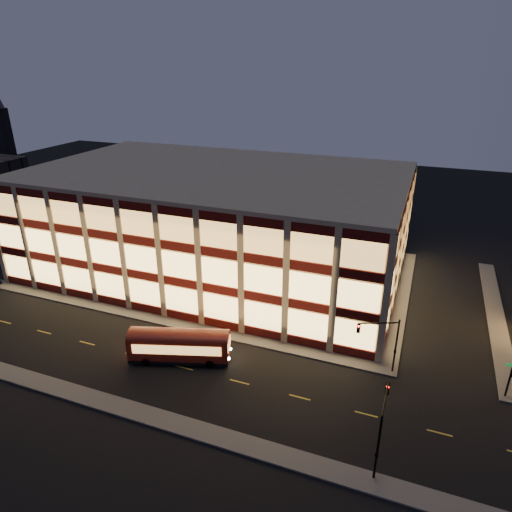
% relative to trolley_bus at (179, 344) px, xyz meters
% --- Properties ---
extents(ground, '(200.00, 200.00, 0.00)m').
position_rel_trolley_bus_xyz_m(ground, '(-2.94, 4.90, -1.90)').
color(ground, black).
rests_on(ground, ground).
extents(sidewalk_office_south, '(54.00, 2.00, 0.15)m').
position_rel_trolley_bus_xyz_m(sidewalk_office_south, '(-5.94, 5.90, -1.83)').
color(sidewalk_office_south, '#514F4C').
rests_on(sidewalk_office_south, ground).
extents(sidewalk_office_east, '(2.00, 30.00, 0.15)m').
position_rel_trolley_bus_xyz_m(sidewalk_office_east, '(20.06, 21.90, -1.83)').
color(sidewalk_office_east, '#514F4C').
rests_on(sidewalk_office_east, ground).
extents(sidewalk_tower_west, '(2.00, 30.00, 0.15)m').
position_rel_trolley_bus_xyz_m(sidewalk_tower_west, '(31.06, 21.90, -1.83)').
color(sidewalk_tower_west, '#514F4C').
rests_on(sidewalk_tower_west, ground).
extents(sidewalk_near, '(100.00, 2.00, 0.15)m').
position_rel_trolley_bus_xyz_m(sidewalk_near, '(-2.94, -8.10, -1.83)').
color(sidewalk_near, '#514F4C').
rests_on(sidewalk_near, ground).
extents(office_building, '(50.45, 30.45, 14.50)m').
position_rel_trolley_bus_xyz_m(office_building, '(-5.85, 21.81, 5.35)').
color(office_building, tan).
rests_on(office_building, ground).
extents(traffic_signal_far, '(3.79, 1.87, 6.00)m').
position_rel_trolley_bus_xyz_m(traffic_signal_far, '(19.27, 5.14, 2.21)').
color(traffic_signal_far, black).
rests_on(traffic_signal_far, ground).
extents(traffic_signal_near, '(0.32, 4.45, 6.00)m').
position_rel_trolley_bus_xyz_m(traffic_signal_near, '(20.56, -6.13, 2.22)').
color(traffic_signal_near, black).
rests_on(traffic_signal_near, ground).
extents(trolley_bus, '(10.43, 5.52, 3.43)m').
position_rel_trolley_bus_xyz_m(trolley_bus, '(0.00, 0.00, 0.00)').
color(trolley_bus, maroon).
rests_on(trolley_bus, ground).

